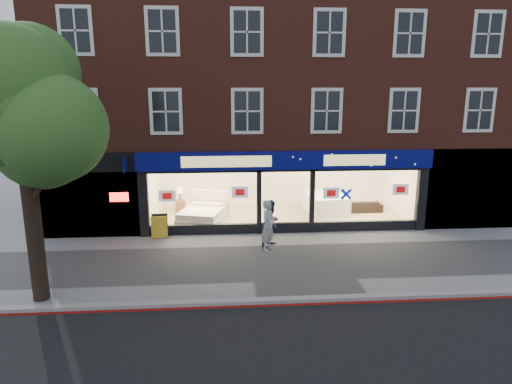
{
  "coord_description": "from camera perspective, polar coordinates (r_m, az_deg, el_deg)",
  "views": [
    {
      "loc": [
        -2.45,
        -14.2,
        5.77
      ],
      "look_at": [
        -1.21,
        2.5,
        1.81
      ],
      "focal_mm": 32.0,
      "sensor_mm": 36.0,
      "label": 1
    }
  ],
  "objects": [
    {
      "name": "building",
      "position": [
        21.29,
        2.41,
        15.71
      ],
      "size": [
        19.0,
        8.26,
        10.3
      ],
      "color": "maroon",
      "rests_on": "ground"
    },
    {
      "name": "street_tree",
      "position": [
        13.07,
        -27.6,
        8.17
      ],
      "size": [
        4.0,
        3.2,
        6.6
      ],
      "color": "black",
      "rests_on": "ground"
    },
    {
      "name": "pedestrian_grey",
      "position": [
        16.15,
        1.56,
        -4.21
      ],
      "size": [
        0.73,
        0.8,
        1.83
      ],
      "primitive_type": "imported",
      "rotation": [
        0.0,
        0.0,
        1.01
      ],
      "color": "#A7A9AF",
      "rests_on": "ground"
    },
    {
      "name": "sofa",
      "position": [
        21.4,
        13.12,
        -1.71
      ],
      "size": [
        1.78,
        0.72,
        0.52
      ],
      "primitive_type": "imported",
      "rotation": [
        0.0,
        0.0,
        3.15
      ],
      "color": "black",
      "rests_on": "showroom_floor"
    },
    {
      "name": "ground",
      "position": [
        15.52,
        5.2,
        -8.59
      ],
      "size": [
        120.0,
        120.0,
        0.0
      ],
      "primitive_type": "plane",
      "color": "gray",
      "rests_on": "ground"
    },
    {
      "name": "a_board",
      "position": [
        17.88,
        -11.96,
        -4.24
      ],
      "size": [
        0.66,
        0.47,
        0.94
      ],
      "primitive_type": "cube",
      "rotation": [
        0.0,
        0.0,
        0.12
      ],
      "color": "gold",
      "rests_on": "ground"
    },
    {
      "name": "kerb_line",
      "position": [
        12.74,
        7.52,
        -13.72
      ],
      "size": [
        60.0,
        0.1,
        0.01
      ],
      "primitive_type": "cube",
      "color": "#8C0A07",
      "rests_on": "ground"
    },
    {
      "name": "bedside_table",
      "position": [
        21.03,
        -9.43,
        -1.75
      ],
      "size": [
        0.5,
        0.5,
        0.55
      ],
      "primitive_type": "cube",
      "rotation": [
        0.0,
        0.0,
        0.13
      ],
      "color": "brown",
      "rests_on": "showroom_floor"
    },
    {
      "name": "pedestrian_blue",
      "position": [
        16.63,
        1.9,
        -3.89
      ],
      "size": [
        1.03,
        1.06,
        1.72
      ],
      "primitive_type": "imported",
      "rotation": [
        0.0,
        0.0,
        0.88
      ],
      "color": "#1A284A",
      "rests_on": "ground"
    },
    {
      "name": "showroom_floor",
      "position": [
        20.42,
        2.82,
        -2.99
      ],
      "size": [
        11.0,
        4.5,
        0.1
      ],
      "primitive_type": "cube",
      "color": "tan",
      "rests_on": "ground"
    },
    {
      "name": "display_bed",
      "position": [
        19.3,
        -6.65,
        -2.85
      ],
      "size": [
        2.25,
        2.5,
        1.19
      ],
      "rotation": [
        0.0,
        0.0,
        -0.29
      ],
      "color": "silver",
      "rests_on": "showroom_floor"
    },
    {
      "name": "kerb_stone",
      "position": [
        12.89,
        7.35,
        -13.11
      ],
      "size": [
        60.0,
        0.25,
        0.12
      ],
      "primitive_type": "cube",
      "color": "gray",
      "rests_on": "ground"
    },
    {
      "name": "mattress_stack",
      "position": [
        20.97,
        8.64,
        -1.39
      ],
      "size": [
        1.89,
        2.27,
        0.82
      ],
      "rotation": [
        0.0,
        0.0,
        0.13
      ],
      "color": "white",
      "rests_on": "showroom_floor"
    }
  ]
}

